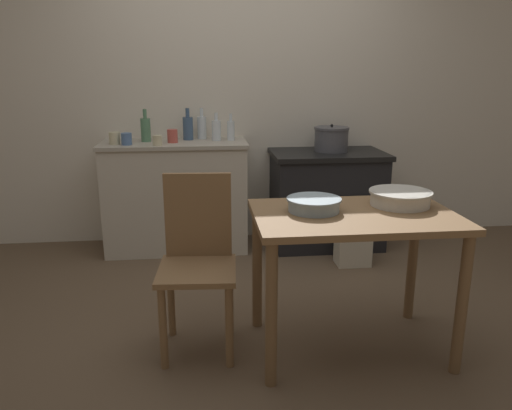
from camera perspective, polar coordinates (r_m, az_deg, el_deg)
name	(u,v)px	position (r m, az deg, el deg)	size (l,w,h in m)	color
ground_plane	(264,315)	(3.15, 0.92, -12.51)	(14.00, 14.00, 0.00)	brown
wall_back	(241,92)	(4.37, -1.70, 12.73)	(8.00, 0.07, 2.55)	beige
counter_cabinet	(176,196)	(4.19, -9.09, 1.04)	(1.17, 0.54, 0.90)	beige
stove	(326,198)	(4.29, 8.03, 0.76)	(0.94, 0.63, 0.80)	black
work_table	(353,235)	(2.62, 11.06, -3.43)	(1.03, 0.68, 0.76)	olive
chair	(198,258)	(2.68, -6.67, -5.98)	(0.43, 0.43, 0.94)	olive
flour_sack	(353,240)	(3.92, 11.05, -3.98)	(0.26, 0.18, 0.39)	beige
stock_pot	(331,139)	(4.24, 8.61, 7.48)	(0.29, 0.29, 0.22)	#4C4C51
mixing_bowl_large	(314,204)	(2.57, 6.64, 0.15)	(0.28, 0.28, 0.07)	#93A8B2
mixing_bowl_small	(400,197)	(2.77, 16.15, 0.86)	(0.33, 0.33, 0.08)	silver
bottle_far_left	(202,127)	(4.25, -6.21, 8.86)	(0.07, 0.07, 0.25)	silver
bottle_left	(231,130)	(4.14, -2.89, 8.56)	(0.06, 0.06, 0.22)	silver
bottle_mid_left	(216,130)	(4.13, -4.56, 8.56)	(0.07, 0.07, 0.23)	silver
bottle_center_left	(146,129)	(4.15, -12.50, 8.46)	(0.08, 0.08, 0.26)	#517F5B
bottle_center	(188,128)	(4.20, -7.78, 8.75)	(0.08, 0.08, 0.26)	#3D5675
cup_center_right	(126,139)	(4.00, -14.58, 7.32)	(0.08, 0.08, 0.09)	#4C6B99
cup_mid_right	(172,136)	(4.05, -9.53, 7.78)	(0.08, 0.08, 0.10)	#B74C42
cup_right	(157,140)	(3.92, -11.21, 7.25)	(0.07, 0.07, 0.08)	beige
cup_far_right	(115,138)	(4.07, -15.87, 7.36)	(0.08, 0.08, 0.09)	beige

